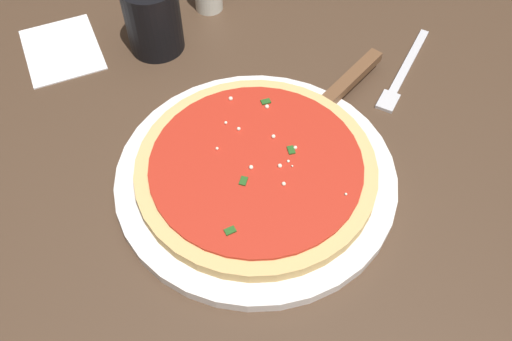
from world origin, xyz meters
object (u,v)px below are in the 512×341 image
serving_plate (256,177)px  fork (403,73)px  pizza (256,168)px  cup_tall_drink (153,18)px  napkin_folded_right (62,50)px  pizza_server (334,96)px

serving_plate → fork: 0.28m
serving_plate → pizza: 0.02m
fork → serving_plate: bearing=-56.6°
cup_tall_drink → pizza: bearing=22.3°
cup_tall_drink → napkin_folded_right: size_ratio=0.75×
pizza → fork: 0.28m
pizza_server → napkin_folded_right: (-0.17, -0.37, -0.02)m
pizza_server → napkin_folded_right: size_ratio=1.41×
serving_plate → pizza_server: pizza_server is taller
serving_plate → cup_tall_drink: bearing=-157.7°
serving_plate → cup_tall_drink: 0.29m
cup_tall_drink → fork: cup_tall_drink is taller
serving_plate → pizza: size_ratio=1.18×
pizza → napkin_folded_right: bearing=-138.0°
pizza → napkin_folded_right: (-0.28, -0.25, -0.02)m
cup_tall_drink → napkin_folded_right: (-0.01, -0.14, -0.05)m
pizza → fork: pizza is taller
serving_plate → napkin_folded_right: bearing=-138.0°
pizza → napkin_folded_right: 0.38m
pizza → cup_tall_drink: size_ratio=2.82×
cup_tall_drink → serving_plate: bearing=22.3°
serving_plate → fork: size_ratio=2.12×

